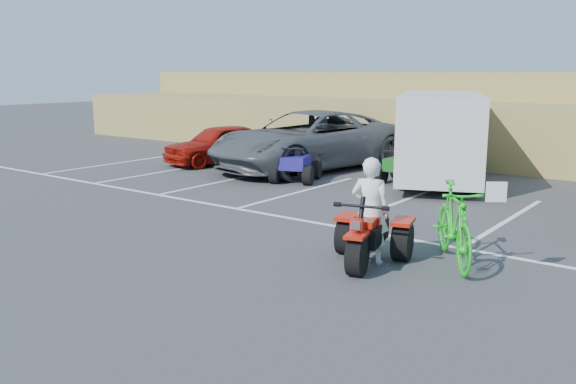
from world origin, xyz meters
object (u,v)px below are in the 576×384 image
Objects in this scene: rider at (370,210)px; red_car at (220,144)px; grey_pickup at (308,140)px; green_dirt_bike at (454,224)px; red_trike_atv at (366,265)px; cargo_trailer at (440,135)px; quad_atv_blue at (296,181)px; quad_atv_green at (403,182)px.

red_car is at bearing -49.68° from rider.
rider is 9.90m from grey_pickup.
red_trike_atv is at bearing -175.36° from green_dirt_bike.
red_car is 7.68m from cargo_trailer.
green_dirt_bike is 12.33m from red_car.
quad_atv_blue reaches higher than quad_atv_green.
cargo_trailer is at bearing 90.23° from red_trike_atv.
green_dirt_bike is at bearing -57.38° from quad_atv_green.
red_trike_atv reaches higher than quad_atv_blue.
grey_pickup reaches higher than red_trike_atv.
cargo_trailer is at bearing 11.57° from quad_atv_blue.
red_trike_atv is 1.58m from green_dirt_bike.
quad_atv_green is at bearing 6.21° from grey_pickup.
red_trike_atv is at bearing -67.29° from quad_atv_blue.
green_dirt_bike is 1.49× the size of quad_atv_green.
grey_pickup is 4.53× the size of quad_atv_green.
green_dirt_bike is (1.14, 0.77, -0.21)m from rider.
quad_atv_blue is at bearing -146.92° from quad_atv_green.
red_car is 6.81m from quad_atv_green.
red_car is 0.68× the size of cargo_trailer.
red_trike_atv is at bearing 90.00° from rider.
rider is at bearing -67.67° from quad_atv_green.
rider is 1.18× the size of quad_atv_green.
cargo_trailer reaches higher than grey_pickup.
cargo_trailer is at bearing 14.73° from grey_pickup.
quad_atv_green is (-0.82, -0.58, -1.37)m from cargo_trailer.
quad_atv_green is (3.60, -0.34, -0.94)m from grey_pickup.
green_dirt_bike is 0.33× the size of grey_pickup.
red_trike_atv is 0.97× the size of rider.
rider reaches higher than quad_atv_blue.
grey_pickup is at bearing 27.42° from red_car.
cargo_trailer reaches higher than red_car.
red_car is at bearing 141.25° from quad_atv_blue.
rider is 1.39m from green_dirt_bike.
rider reaches higher than quad_atv_green.
red_trike_atv is 0.30× the size of cargo_trailer.
quad_atv_blue is at bearing -2.78° from red_car.
grey_pickup is 3.74m from quad_atv_green.
rider is at bearing -20.76° from red_car.
red_trike_atv is 1.07× the size of quad_atv_blue.
grey_pickup is 3.26m from red_car.
cargo_trailer is 3.89× the size of quad_atv_green.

